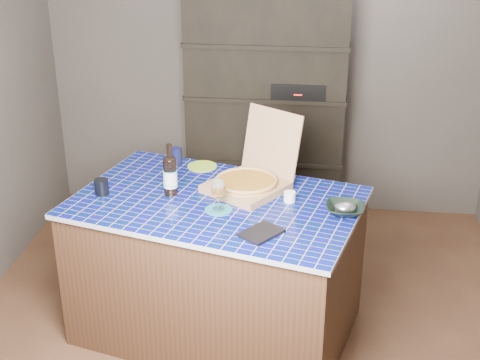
# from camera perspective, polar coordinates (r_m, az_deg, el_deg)

# --- Properties ---
(room) EXTENTS (3.50, 3.50, 3.50)m
(room) POSITION_cam_1_polar(r_m,az_deg,el_deg) (3.66, 0.38, 3.51)
(room) COLOR brown
(room) RESTS_ON ground
(shelving_unit) EXTENTS (1.20, 0.41, 1.80)m
(shelving_unit) POSITION_cam_1_polar(r_m,az_deg,el_deg) (5.21, 2.25, 5.85)
(shelving_unit) COLOR black
(shelving_unit) RESTS_ON floor
(kitchen_island) EXTENTS (1.81, 1.39, 0.88)m
(kitchen_island) POSITION_cam_1_polar(r_m,az_deg,el_deg) (4.02, -1.95, -7.37)
(kitchen_island) COLOR #42271A
(kitchen_island) RESTS_ON floor
(pizza_box) EXTENTS (0.60, 0.62, 0.43)m
(pizza_box) POSITION_cam_1_polar(r_m,az_deg,el_deg) (3.91, 0.77, 0.02)
(pizza_box) COLOR #9E7B51
(pizza_box) RESTS_ON kitchen_island
(mead_bottle) EXTENTS (0.08, 0.08, 0.31)m
(mead_bottle) POSITION_cam_1_polar(r_m,az_deg,el_deg) (3.85, -5.98, 0.42)
(mead_bottle) COLOR black
(mead_bottle) RESTS_ON kitchen_island
(teal_trivet) EXTENTS (0.15, 0.15, 0.01)m
(teal_trivet) POSITION_cam_1_polar(r_m,az_deg,el_deg) (3.69, -1.83, -2.56)
(teal_trivet) COLOR #1A7187
(teal_trivet) RESTS_ON kitchen_island
(wine_glass) EXTENTS (0.08, 0.08, 0.18)m
(wine_glass) POSITION_cam_1_polar(r_m,az_deg,el_deg) (3.64, -1.86, -0.76)
(wine_glass) COLOR white
(wine_glass) RESTS_ON teal_trivet
(tumbler) EXTENTS (0.08, 0.08, 0.09)m
(tumbler) POSITION_cam_1_polar(r_m,az_deg,el_deg) (3.94, -11.73, -0.58)
(tumbler) COLOR black
(tumbler) RESTS_ON kitchen_island
(dvd_case) EXTENTS (0.25, 0.26, 0.02)m
(dvd_case) POSITION_cam_1_polar(r_m,az_deg,el_deg) (3.45, 1.83, -4.53)
(dvd_case) COLOR black
(dvd_case) RESTS_ON kitchen_island
(bowl) EXTENTS (0.21, 0.21, 0.05)m
(bowl) POSITION_cam_1_polar(r_m,az_deg,el_deg) (3.69, 8.95, -2.48)
(bowl) COLOR black
(bowl) RESTS_ON kitchen_island
(foil_contents) EXTENTS (0.12, 0.10, 0.06)m
(foil_contents) POSITION_cam_1_polar(r_m,az_deg,el_deg) (3.68, 8.97, -2.28)
(foil_contents) COLOR #B5B8C1
(foil_contents) RESTS_ON bowl
(white_jar) EXTENTS (0.07, 0.07, 0.06)m
(white_jar) POSITION_cam_1_polar(r_m,az_deg,el_deg) (3.79, 4.26, -1.43)
(white_jar) COLOR white
(white_jar) RESTS_ON kitchen_island
(navy_cup) EXTENTS (0.07, 0.07, 0.11)m
(navy_cup) POSITION_cam_1_polar(r_m,az_deg,el_deg) (4.28, -5.46, 2.02)
(navy_cup) COLOR black
(navy_cup) RESTS_ON kitchen_island
(green_trivet) EXTENTS (0.19, 0.19, 0.01)m
(green_trivet) POSITION_cam_1_polar(r_m,az_deg,el_deg) (4.25, -3.25, 1.18)
(green_trivet) COLOR #8BBC28
(green_trivet) RESTS_ON kitchen_island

